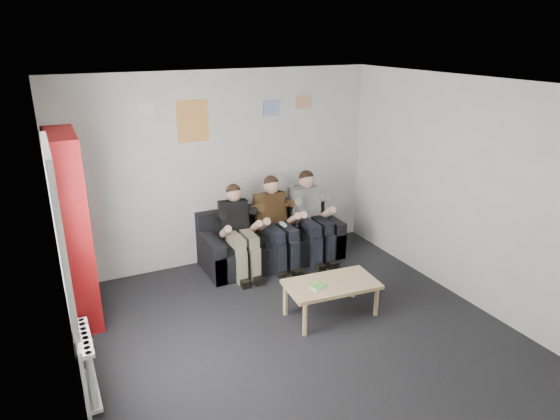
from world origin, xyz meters
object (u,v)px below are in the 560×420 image
coffee_table (331,287)px  person_middle (277,224)px  sofa (271,242)px  person_left (239,232)px  person_right (312,217)px  bookshelf (73,229)px

coffee_table → person_middle: bearing=89.5°
sofa → person_left: 0.68m
coffee_table → person_middle: size_ratio=0.83×
person_left → person_right: size_ratio=0.96×
bookshelf → person_left: (2.05, 0.20, -0.47)m
sofa → bookshelf: bookshelf is taller
bookshelf → person_right: 3.21m
sofa → bookshelf: bearing=-171.5°
sofa → person_right: 0.69m
sofa → person_left: size_ratio=1.62×
person_right → sofa: bearing=165.6°
coffee_table → person_left: bearing=110.3°
sofa → person_left: (-0.56, -0.19, 0.33)m
person_left → person_middle: (0.56, -0.00, 0.02)m
sofa → person_left: person_left is taller
sofa → person_middle: (-0.00, -0.19, 0.35)m
person_middle → person_right: bearing=-8.0°
coffee_table → person_left: size_ratio=0.86×
sofa → person_middle: bearing=-90.0°
sofa → person_right: person_right is taller
coffee_table → person_right: person_right is taller
bookshelf → person_middle: bearing=5.0°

